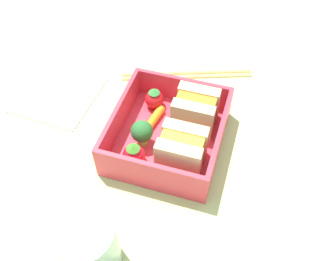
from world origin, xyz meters
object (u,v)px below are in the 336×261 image
carrot_stick_far_left (153,121)px  strawberry_far_left (134,155)px  drinking_glass (89,247)px  broccoli_floret (142,132)px  strawberry_left (154,99)px  sandwich_left (195,111)px  folded_napkin (59,94)px  chopstick_pair (187,74)px  sandwich_center_left (182,150)px

carrot_stick_far_left → strawberry_far_left: bearing=-1.5°
strawberry_far_left → drinking_glass: (13.14, -0.10, 1.07)cm
drinking_glass → carrot_stick_far_left: bearing=179.2°
broccoli_floret → strawberry_left: bearing=-175.1°
sandwich_left → folded_napkin: bearing=-91.3°
chopstick_pair → drinking_glass: size_ratio=2.65×
drinking_glass → sandwich_left: bearing=164.8°
sandwich_left → strawberry_far_left: sandwich_left is taller
sandwich_left → strawberry_far_left: bearing=-33.9°
sandwich_left → broccoli_floret: 8.00cm
sandwich_center_left → strawberry_left: size_ratio=1.71×
strawberry_left → folded_napkin: 15.67cm
strawberry_left → chopstick_pair: (-9.05, 2.57, -2.34)cm
strawberry_left → broccoli_floret: size_ratio=0.84×
drinking_glass → strawberry_far_left: bearing=179.6°
broccoli_floret → chopstick_pair: broccoli_floret is taller
strawberry_far_left → chopstick_pair: size_ratio=0.17×
carrot_stick_far_left → strawberry_left: bearing=-166.4°
chopstick_pair → folded_napkin: size_ratio=1.76×
sandwich_left → drinking_glass: bearing=-15.2°
drinking_glass → folded_napkin: bearing=-144.5°
chopstick_pair → folded_napkin: (10.18, -18.00, -0.15)cm
broccoli_floret → drinking_glass: bearing=-0.2°
sandwich_center_left → chopstick_pair: (-17.65, -3.91, -3.53)cm
sandwich_center_left → strawberry_left: 10.84cm
sandwich_left → drinking_glass: 22.65cm
sandwich_center_left → drinking_glass: drinking_glass is taller
carrot_stick_far_left → folded_napkin: bearing=-97.7°
strawberry_left → folded_napkin: (1.13, -15.42, -2.49)cm
sandwich_left → chopstick_pair: 11.89cm
strawberry_left → chopstick_pair: bearing=164.1°
sandwich_left → carrot_stick_far_left: bearing=-73.1°
sandwich_left → broccoli_floret: sandwich_left is taller
carrot_stick_far_left → broccoli_floret: size_ratio=1.35×
strawberry_left → chopstick_pair: strawberry_left is taller
sandwich_left → broccoli_floret: (5.41, -5.89, -0.33)cm
chopstick_pair → broccoli_floret: bearing=-7.0°
sandwich_left → strawberry_left: bearing=-104.0°
sandwich_center_left → strawberry_far_left: bearing=-73.6°
carrot_stick_far_left → folded_napkin: 16.46cm
sandwich_left → chopstick_pair: sandwich_left is taller
chopstick_pair → sandwich_left: bearing=20.1°
broccoli_floret → strawberry_far_left: 3.38cm
sandwich_left → carrot_stick_far_left: sandwich_left is taller
sandwich_center_left → drinking_glass: size_ratio=0.74×
sandwich_left → folded_napkin: (-0.49, -21.91, -3.68)cm
sandwich_center_left → strawberry_far_left: sandwich_center_left is taller
strawberry_far_left → broccoli_floret: bearing=-179.5°
chopstick_pair → carrot_stick_far_left: bearing=-8.1°
chopstick_pair → strawberry_far_left: bearing=-5.7°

